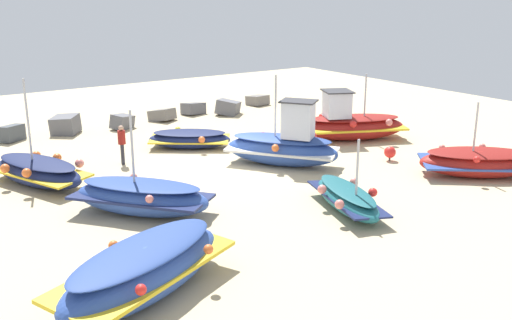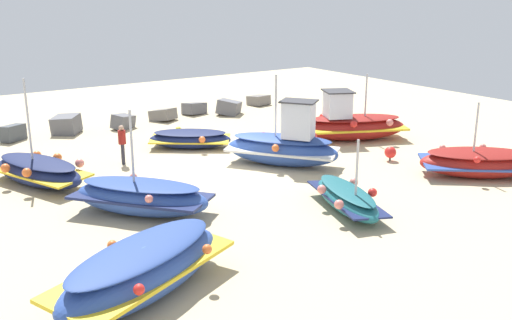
{
  "view_description": "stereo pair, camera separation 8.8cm",
  "coord_description": "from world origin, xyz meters",
  "px_view_note": "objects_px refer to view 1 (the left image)",
  "views": [
    {
      "loc": [
        -12.08,
        -19.77,
        7.12
      ],
      "look_at": [
        -0.11,
        -2.34,
        0.9
      ],
      "focal_mm": 40.7,
      "sensor_mm": 36.0,
      "label": 1
    },
    {
      "loc": [
        -12.01,
        -19.82,
        7.12
      ],
      "look_at": [
        -0.11,
        -2.34,
        0.9
      ],
      "focal_mm": 40.7,
      "sensor_mm": 36.0,
      "label": 2
    }
  ],
  "objects_px": {
    "fishing_boat_2": "(352,124)",
    "fishing_boat_0": "(284,145)",
    "fishing_boat_6": "(142,197)",
    "fishing_boat_7": "(190,139)",
    "fishing_boat_3": "(347,198)",
    "person_walking": "(122,142)",
    "fishing_boat_1": "(145,269)",
    "fishing_boat_4": "(38,171)",
    "mooring_buoy_0": "(390,152)",
    "fishing_boat_5": "(479,162)"
  },
  "relations": [
    {
      "from": "fishing_boat_5",
      "to": "fishing_boat_0",
      "type": "bearing_deg",
      "value": 172.55
    },
    {
      "from": "fishing_boat_4",
      "to": "mooring_buoy_0",
      "type": "relative_size",
      "value": 7.71
    },
    {
      "from": "mooring_buoy_0",
      "to": "fishing_boat_1",
      "type": "bearing_deg",
      "value": -160.73
    },
    {
      "from": "fishing_boat_7",
      "to": "fishing_boat_5",
      "type": "bearing_deg",
      "value": -18.73
    },
    {
      "from": "person_walking",
      "to": "fishing_boat_5",
      "type": "bearing_deg",
      "value": -25.9
    },
    {
      "from": "fishing_boat_0",
      "to": "fishing_boat_1",
      "type": "relative_size",
      "value": 0.88
    },
    {
      "from": "fishing_boat_7",
      "to": "fishing_boat_0",
      "type": "bearing_deg",
      "value": -32.16
    },
    {
      "from": "fishing_boat_4",
      "to": "fishing_boat_3",
      "type": "bearing_deg",
      "value": 20.3
    },
    {
      "from": "person_walking",
      "to": "fishing_boat_1",
      "type": "bearing_deg",
      "value": -94.24
    },
    {
      "from": "fishing_boat_2",
      "to": "fishing_boat_7",
      "type": "xyz_separation_m",
      "value": [
        -7.37,
        3.13,
        -0.35
      ]
    },
    {
      "from": "fishing_boat_0",
      "to": "fishing_boat_2",
      "type": "xyz_separation_m",
      "value": [
        5.43,
        1.6,
        -0.09
      ]
    },
    {
      "from": "fishing_boat_0",
      "to": "fishing_boat_2",
      "type": "height_order",
      "value": "fishing_boat_0"
    },
    {
      "from": "fishing_boat_7",
      "to": "mooring_buoy_0",
      "type": "relative_size",
      "value": 6.31
    },
    {
      "from": "fishing_boat_4",
      "to": "fishing_boat_7",
      "type": "bearing_deg",
      "value": 79.61
    },
    {
      "from": "fishing_boat_6",
      "to": "person_walking",
      "type": "bearing_deg",
      "value": 124.69
    },
    {
      "from": "fishing_boat_2",
      "to": "fishing_boat_7",
      "type": "distance_m",
      "value": 8.01
    },
    {
      "from": "fishing_boat_6",
      "to": "person_walking",
      "type": "distance_m",
      "value": 6.01
    },
    {
      "from": "fishing_boat_2",
      "to": "fishing_boat_0",
      "type": "bearing_deg",
      "value": 41.08
    },
    {
      "from": "fishing_boat_5",
      "to": "fishing_boat_6",
      "type": "xyz_separation_m",
      "value": [
        -12.65,
        3.78,
        0.04
      ]
    },
    {
      "from": "fishing_boat_3",
      "to": "fishing_boat_4",
      "type": "height_order",
      "value": "fishing_boat_4"
    },
    {
      "from": "fishing_boat_5",
      "to": "fishing_boat_3",
      "type": "bearing_deg",
      "value": -143.7
    },
    {
      "from": "fishing_boat_1",
      "to": "fishing_boat_4",
      "type": "xyz_separation_m",
      "value": [
        0.1,
        10.02,
        -0.16
      ]
    },
    {
      "from": "fishing_boat_0",
      "to": "fishing_boat_7",
      "type": "xyz_separation_m",
      "value": [
        -1.94,
        4.73,
        -0.44
      ]
    },
    {
      "from": "fishing_boat_6",
      "to": "person_walking",
      "type": "relative_size",
      "value": 2.88
    },
    {
      "from": "fishing_boat_0",
      "to": "mooring_buoy_0",
      "type": "distance_m",
      "value": 4.7
    },
    {
      "from": "fishing_boat_5",
      "to": "person_walking",
      "type": "bearing_deg",
      "value": 177.08
    },
    {
      "from": "fishing_boat_0",
      "to": "fishing_boat_4",
      "type": "distance_m",
      "value": 9.76
    },
    {
      "from": "fishing_boat_3",
      "to": "fishing_boat_7",
      "type": "distance_m",
      "value": 10.09
    },
    {
      "from": "person_walking",
      "to": "mooring_buoy_0",
      "type": "relative_size",
      "value": 2.66
    },
    {
      "from": "fishing_boat_1",
      "to": "fishing_boat_5",
      "type": "relative_size",
      "value": 1.15
    },
    {
      "from": "fishing_boat_0",
      "to": "fishing_boat_6",
      "type": "xyz_separation_m",
      "value": [
        -7.2,
        -1.78,
        -0.27
      ]
    },
    {
      "from": "fishing_boat_3",
      "to": "fishing_boat_7",
      "type": "relative_size",
      "value": 1.05
    },
    {
      "from": "fishing_boat_3",
      "to": "fishing_boat_5",
      "type": "distance_m",
      "value": 6.85
    },
    {
      "from": "fishing_boat_7",
      "to": "fishing_boat_1",
      "type": "bearing_deg",
      "value": -87.06
    },
    {
      "from": "fishing_boat_4",
      "to": "fishing_boat_5",
      "type": "bearing_deg",
      "value": 37.02
    },
    {
      "from": "fishing_boat_2",
      "to": "fishing_boat_3",
      "type": "bearing_deg",
      "value": 70.17
    },
    {
      "from": "fishing_boat_0",
      "to": "fishing_boat_5",
      "type": "relative_size",
      "value": 1.02
    },
    {
      "from": "fishing_boat_3",
      "to": "fishing_boat_5",
      "type": "relative_size",
      "value": 0.88
    },
    {
      "from": "fishing_boat_6",
      "to": "fishing_boat_4",
      "type": "bearing_deg",
      "value": 162.69
    },
    {
      "from": "fishing_boat_7",
      "to": "mooring_buoy_0",
      "type": "distance_m",
      "value": 9.15
    },
    {
      "from": "fishing_boat_1",
      "to": "fishing_boat_4",
      "type": "distance_m",
      "value": 10.02
    },
    {
      "from": "fishing_boat_6",
      "to": "fishing_boat_7",
      "type": "bearing_deg",
      "value": 101.85
    },
    {
      "from": "fishing_boat_5",
      "to": "mooring_buoy_0",
      "type": "bearing_deg",
      "value": 148.05
    },
    {
      "from": "fishing_boat_1",
      "to": "fishing_boat_3",
      "type": "xyz_separation_m",
      "value": [
        7.92,
        1.45,
        -0.27
      ]
    },
    {
      "from": "fishing_boat_4",
      "to": "fishing_boat_1",
      "type": "bearing_deg",
      "value": -22.65
    },
    {
      "from": "fishing_boat_1",
      "to": "fishing_boat_3",
      "type": "height_order",
      "value": "fishing_boat_3"
    },
    {
      "from": "fishing_boat_3",
      "to": "fishing_boat_2",
      "type": "bearing_deg",
      "value": -26.8
    },
    {
      "from": "fishing_boat_3",
      "to": "fishing_boat_4",
      "type": "relative_size",
      "value": 0.86
    },
    {
      "from": "fishing_boat_3",
      "to": "fishing_boat_7",
      "type": "height_order",
      "value": "fishing_boat_3"
    },
    {
      "from": "fishing_boat_1",
      "to": "fishing_boat_3",
      "type": "relative_size",
      "value": 1.31
    }
  ]
}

